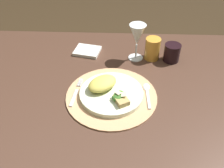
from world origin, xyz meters
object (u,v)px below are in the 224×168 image
object	(u,v)px
dining_table	(101,111)
dark_tumbler	(172,53)
wine_glass	(137,36)
spoon	(147,91)
napkin	(87,51)
amber_tumbler	(152,49)
fork	(76,93)
dinner_plate	(111,93)

from	to	relation	value
dining_table	dark_tumbler	world-z (taller)	dark_tumbler
dining_table	wine_glass	xyz separation A→B (m)	(0.15, 0.19, 0.28)
spoon	napkin	xyz separation A→B (m)	(-0.26, 0.27, -0.00)
dining_table	amber_tumbler	bearing A→B (deg)	39.84
spoon	napkin	world-z (taller)	napkin
fork	amber_tumbler	world-z (taller)	amber_tumbler
dining_table	dinner_plate	world-z (taller)	dinner_plate
dining_table	amber_tumbler	xyz separation A→B (m)	(0.23, 0.19, 0.22)
dinner_plate	spoon	distance (m)	0.14
napkin	amber_tumbler	bearing A→B (deg)	-6.82
napkin	amber_tumbler	xyz separation A→B (m)	(0.30, -0.04, 0.04)
dinner_plate	fork	world-z (taller)	dinner_plate
spoon	dinner_plate	bearing A→B (deg)	-168.50
dining_table	dinner_plate	xyz separation A→B (m)	(0.05, -0.08, 0.18)
spoon	dark_tumbler	xyz separation A→B (m)	(0.12, 0.23, 0.03)
fork	dining_table	bearing A→B (deg)	41.68
dining_table	dinner_plate	bearing A→B (deg)	-56.22
spoon	dark_tumbler	bearing A→B (deg)	61.48
fork	napkin	xyz separation A→B (m)	(0.01, 0.30, -0.00)
spoon	dark_tumbler	world-z (taller)	dark_tumbler
spoon	amber_tumbler	bearing A→B (deg)	81.42
amber_tumbler	dining_table	bearing A→B (deg)	-140.16
wine_glass	amber_tumbler	xyz separation A→B (m)	(0.07, 0.00, -0.07)
napkin	dining_table	bearing A→B (deg)	-71.42
dinner_plate	napkin	bearing A→B (deg)	112.90
dining_table	fork	bearing A→B (deg)	-138.32
dinner_plate	wine_glass	distance (m)	0.30
wine_glass	dark_tumbler	world-z (taller)	wine_glass
dining_table	dark_tumbler	distance (m)	0.41
dining_table	napkin	size ratio (longest dim) A/B	12.36
dining_table	dark_tumbler	xyz separation A→B (m)	(0.31, 0.17, 0.21)
wine_glass	dinner_plate	bearing A→B (deg)	-110.76
dining_table	spoon	size ratio (longest dim) A/B	9.98
spoon	amber_tumbler	world-z (taller)	amber_tumbler
fork	amber_tumbler	bearing A→B (deg)	40.36
dinner_plate	amber_tumbler	bearing A→B (deg)	57.05
napkin	wine_glass	distance (m)	0.26
dining_table	wine_glass	world-z (taller)	wine_glass
dining_table	napkin	world-z (taller)	napkin
napkin	wine_glass	bearing A→B (deg)	-9.69
wine_glass	amber_tumbler	world-z (taller)	wine_glass
spoon	wine_glass	bearing A→B (deg)	98.87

